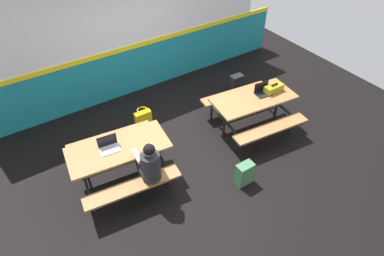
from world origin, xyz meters
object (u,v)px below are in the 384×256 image
(laptop_silver, at_px, (109,146))
(tote_bag_bright, at_px, (143,118))
(picnic_table_left, at_px, (120,154))
(picnic_table_right, at_px, (253,104))
(student_nearer, at_px, (149,164))
(satchel_spare, at_px, (244,174))
(backpack_dark, at_px, (236,84))
(toolbox_grey, at_px, (274,88))
(laptop_dark, at_px, (263,91))

(laptop_silver, distance_m, tote_bag_bright, 1.58)
(picnic_table_left, xyz_separation_m, picnic_table_right, (2.79, -0.17, 0.00))
(student_nearer, height_order, satchel_spare, student_nearer)
(student_nearer, distance_m, laptop_silver, 0.76)
(backpack_dark, height_order, tote_bag_bright, backpack_dark)
(toolbox_grey, relative_size, satchel_spare, 0.91)
(laptop_dark, xyz_separation_m, backpack_dark, (0.32, 1.15, -0.57))
(picnic_table_right, relative_size, student_nearer, 1.44)
(student_nearer, xyz_separation_m, tote_bag_bright, (0.67, 1.65, -0.51))
(picnic_table_left, relative_size, laptop_silver, 5.06)
(toolbox_grey, height_order, backpack_dark, toolbox_grey)
(satchel_spare, bearing_deg, student_nearer, 155.30)
(student_nearer, bearing_deg, picnic_table_right, 9.46)
(picnic_table_right, bearing_deg, toolbox_grey, -6.60)
(laptop_silver, bearing_deg, student_nearer, -58.50)
(student_nearer, bearing_deg, backpack_dark, 27.17)
(picnic_table_left, relative_size, tote_bag_bright, 4.04)
(student_nearer, xyz_separation_m, laptop_silver, (-0.39, 0.64, 0.08))
(laptop_silver, height_order, backpack_dark, laptop_silver)
(backpack_dark, bearing_deg, laptop_dark, -105.55)
(laptop_silver, bearing_deg, laptop_dark, -3.85)
(picnic_table_left, height_order, tote_bag_bright, picnic_table_left)
(picnic_table_right, xyz_separation_m, tote_bag_bright, (-1.86, 1.23, -0.38))
(picnic_table_left, height_order, laptop_dark, laptop_dark)
(tote_bag_bright, bearing_deg, picnic_table_left, -131.37)
(satchel_spare, bearing_deg, laptop_silver, 144.53)
(picnic_table_right, bearing_deg, picnic_table_left, 176.51)
(laptop_silver, bearing_deg, tote_bag_bright, 43.46)
(picnic_table_left, xyz_separation_m, toolbox_grey, (3.26, -0.22, 0.24))
(picnic_table_right, relative_size, tote_bag_bright, 4.04)
(toolbox_grey, relative_size, backpack_dark, 0.91)
(laptop_dark, height_order, tote_bag_bright, laptop_dark)
(toolbox_grey, xyz_separation_m, backpack_dark, (0.09, 1.21, -0.60))
(picnic_table_left, bearing_deg, backpack_dark, 16.48)
(student_nearer, height_order, laptop_silver, student_nearer)
(toolbox_grey, bearing_deg, student_nearer, -173.00)
(student_nearer, distance_m, toolbox_grey, 3.02)
(laptop_dark, distance_m, toolbox_grey, 0.24)
(picnic_table_left, bearing_deg, picnic_table_right, -3.49)
(laptop_dark, distance_m, backpack_dark, 1.32)
(picnic_table_right, bearing_deg, laptop_silver, 175.64)
(picnic_table_left, relative_size, satchel_spare, 3.94)
(picnic_table_right, distance_m, laptop_dark, 0.32)
(laptop_silver, distance_m, satchel_spare, 2.32)
(toolbox_grey, bearing_deg, tote_bag_bright, 151.01)
(picnic_table_right, xyz_separation_m, student_nearer, (-2.53, -0.42, 0.13))
(laptop_silver, relative_size, satchel_spare, 0.78)
(laptop_silver, xyz_separation_m, laptop_dark, (3.15, -0.21, 0.00))
(picnic_table_right, height_order, toolbox_grey, toolbox_grey)
(picnic_table_left, xyz_separation_m, satchel_spare, (1.70, -1.25, -0.36))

